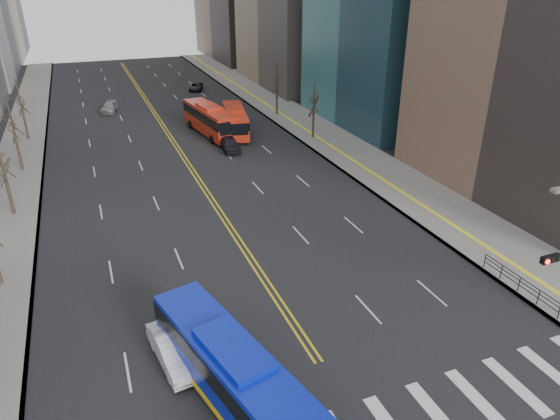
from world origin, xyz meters
name	(u,v)px	position (x,y,z in m)	size (l,w,h in m)	color
sidewalk_right	(307,125)	(17.50, 45.00, 0.07)	(7.00, 130.00, 0.15)	gray
sidewalk_left	(20,158)	(-16.50, 45.00, 0.07)	(5.00, 130.00, 0.15)	gray
centerline	(159,120)	(0.00, 55.00, 0.01)	(0.55, 100.00, 0.01)	gold
pedestrian_railing	(520,282)	(14.30, 6.00, 0.82)	(0.06, 6.06, 1.02)	black
street_trees	(112,132)	(-7.18, 34.55, 4.87)	(35.20, 47.20, 7.60)	#31271E
blue_bus	(234,374)	(-4.81, 4.00, 1.81)	(5.37, 12.13, 3.46)	#0B1DAE
red_bus_near	(235,119)	(7.90, 45.32, 1.82)	(4.35, 10.48, 3.26)	red
red_bus_far	(210,118)	(4.90, 46.20, 2.02)	(4.15, 11.71, 3.63)	red
car_white	(174,349)	(-6.89, 7.87, 0.78)	(1.65, 4.72, 1.56)	white
car_dark_mid	(230,144)	(5.32, 39.21, 0.77)	(1.82, 4.53, 1.54)	black
car_silver	(109,107)	(-5.85, 62.12, 0.66)	(1.85, 4.54, 1.32)	gray
car_dark_far	(196,87)	(8.93, 71.62, 0.61)	(2.02, 4.37, 1.22)	black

